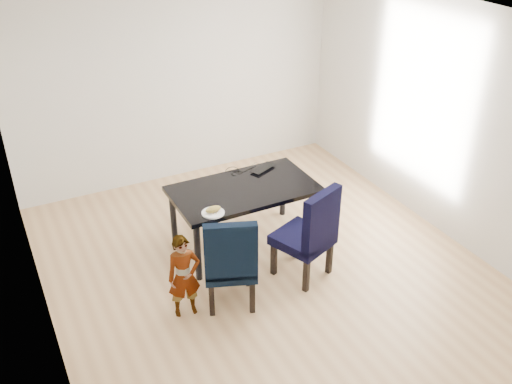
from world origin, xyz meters
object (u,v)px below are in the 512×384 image
chair_left (230,258)px  laptop (260,167)px  child (184,276)px  chair_right (303,231)px  dining_table (244,216)px  plate (213,213)px

chair_left → laptop: chair_left is taller
child → laptop: child is taller
chair_left → chair_right: (0.86, 0.05, 0.02)m
dining_table → plate: size_ratio=6.72×
dining_table → child: bearing=-142.2°
chair_right → laptop: bearing=64.9°
chair_left → chair_right: bearing=24.2°
child → laptop: (1.41, 1.14, 0.32)m
chair_left → laptop: bearing=72.4°
dining_table → child: child is taller
chair_left → chair_right: size_ratio=0.96×
plate → laptop: size_ratio=0.71×
plate → child: bearing=-138.0°
chair_left → laptop: (0.93, 1.17, 0.24)m
plate → laptop: bearing=37.1°
dining_table → chair_right: size_ratio=1.47×
chair_right → laptop: size_ratio=3.24×
plate → dining_table: bearing=33.1°
chair_right → plate: (-0.82, 0.44, 0.21)m
chair_right → plate: chair_right is taller
chair_left → child: 0.48m
chair_left → laptop: 1.51m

